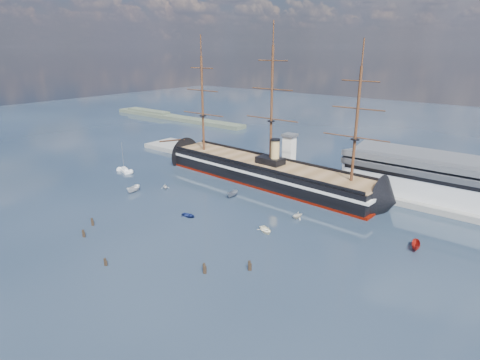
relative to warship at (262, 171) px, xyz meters
The scene contains 19 objects.
ground 20.42m from the warship, 87.65° to the right, with size 600.00×600.00×0.00m, color #152130.
quay 19.73m from the warship, 55.93° to the left, with size 180.00×18.00×2.00m, color slate.
warehouse 62.25m from the warship, 18.78° to the left, with size 63.00×21.00×11.60m.
quay_tower 14.71m from the warship, 73.63° to the left, with size 5.00×5.00×15.00m.
shoreline 157.45m from the warship, 151.55° to the left, with size 120.00×10.00×4.00m.
warship is the anchor object (origin of this frame).
sailboat 57.57m from the warship, 153.95° to the right, with size 8.14×4.82×12.52m.
motorboat_a 48.00m from the warship, 126.68° to the right, with size 7.16×2.63×2.87m, color silver.
motorboat_b 41.69m from the warship, 86.94° to the right, with size 2.90×1.16×1.35m, color navy.
motorboat_c 20.55m from the warship, 84.43° to the right, with size 6.48×2.37×2.59m, color slate.
motorboat_d 36.86m from the warship, 128.63° to the right, with size 5.27×2.28×1.93m, color silver.
motorboat_e 44.46m from the warship, 53.01° to the right, with size 3.28×1.31×1.53m, color white.
motorboat_f 65.82m from the warship, 17.67° to the right, with size 6.36×2.33×2.54m, color #A31A11.
motorboat_g 36.31m from the warship, 37.07° to the right, with size 6.27×2.72×2.30m, color silver.
piling_near_left 65.13m from the warship, 103.47° to the right, with size 0.64×0.64×2.97m, color black.
piling_near_mid 74.40m from the warship, 84.31° to the right, with size 0.64×0.64×2.54m, color black.
piling_near_right 68.08m from the warship, 65.55° to the right, with size 0.64×0.64×3.26m, color black.
piling_far_right 65.00m from the warship, 56.95° to the right, with size 0.64×0.64×3.13m, color black.
piling_extra 69.78m from the warship, 98.54° to the right, with size 0.64×0.64×2.80m, color black.
Camera 1 is at (83.70, -59.54, 49.25)m, focal length 30.00 mm.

